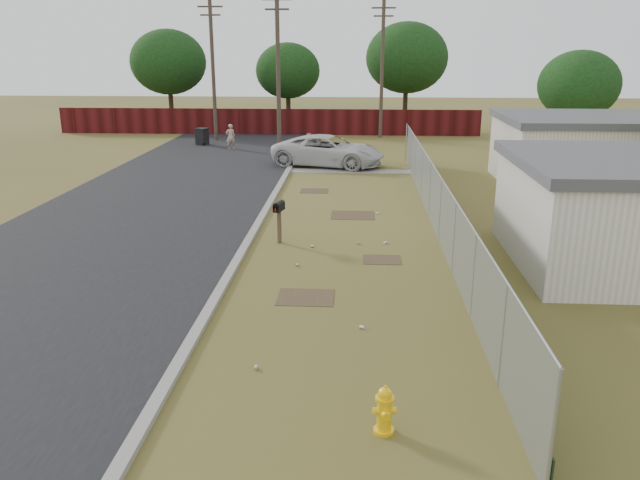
# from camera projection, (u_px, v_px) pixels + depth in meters

# --- Properties ---
(ground) EXTENTS (120.00, 120.00, 0.00)m
(ground) POSITION_uv_depth(u_px,v_px,m) (343.00, 239.00, 20.25)
(ground) COLOR olive
(ground) RESTS_ON ground
(street) EXTENTS (15.10, 60.00, 0.12)m
(street) POSITION_uv_depth(u_px,v_px,m) (198.00, 184.00, 28.30)
(street) COLOR black
(street) RESTS_ON ground
(chainlink_fence) EXTENTS (0.10, 27.06, 2.02)m
(chainlink_fence) POSITION_uv_depth(u_px,v_px,m) (437.00, 209.00, 20.82)
(chainlink_fence) COLOR #92969A
(chainlink_fence) RESTS_ON ground
(privacy_fence) EXTENTS (30.00, 0.12, 1.80)m
(privacy_fence) POSITION_uv_depth(u_px,v_px,m) (267.00, 122.00, 44.16)
(privacy_fence) COLOR #4D1011
(privacy_fence) RESTS_ON ground
(utility_poles) EXTENTS (12.60, 8.24, 9.00)m
(utility_poles) POSITION_uv_depth(u_px,v_px,m) (293.00, 68.00, 38.77)
(utility_poles) COLOR #483C30
(utility_poles) RESTS_ON ground
(houses) EXTENTS (9.30, 17.24, 3.10)m
(houses) POSITION_uv_depth(u_px,v_px,m) (617.00, 176.00, 22.23)
(houses) COLOR white
(houses) RESTS_ON ground
(horizon_trees) EXTENTS (33.32, 31.94, 7.78)m
(horizon_trees) POSITION_uv_depth(u_px,v_px,m) (365.00, 68.00, 41.29)
(horizon_trees) COLOR #372819
(horizon_trees) RESTS_ON ground
(fire_hydrant) EXTENTS (0.39, 0.40, 0.85)m
(fire_hydrant) POSITION_uv_depth(u_px,v_px,m) (384.00, 411.00, 9.98)
(fire_hydrant) COLOR yellow
(fire_hydrant) RESTS_ON ground
(mailbox) EXTENTS (0.34, 0.59, 1.36)m
(mailbox) POSITION_uv_depth(u_px,v_px,m) (279.00, 210.00, 19.54)
(mailbox) COLOR brown
(mailbox) RESTS_ON ground
(pickup_truck) EXTENTS (6.26, 4.09, 1.60)m
(pickup_truck) POSITION_uv_depth(u_px,v_px,m) (328.00, 151.00, 32.43)
(pickup_truck) COLOR silver
(pickup_truck) RESTS_ON ground
(pedestrian) EXTENTS (0.65, 0.55, 1.52)m
(pedestrian) POSITION_uv_depth(u_px,v_px,m) (231.00, 137.00, 37.77)
(pedestrian) COLOR tan
(pedestrian) RESTS_ON ground
(trash_bin) EXTENTS (0.89, 0.96, 1.06)m
(trash_bin) POSITION_uv_depth(u_px,v_px,m) (202.00, 136.00, 39.53)
(trash_bin) COLOR black
(trash_bin) RESTS_ON ground
(scattered_litter) EXTENTS (2.93, 12.01, 0.07)m
(scattered_litter) POSITION_uv_depth(u_px,v_px,m) (341.00, 262.00, 17.96)
(scattered_litter) COLOR silver
(scattered_litter) RESTS_ON ground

